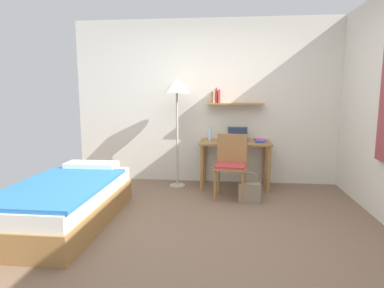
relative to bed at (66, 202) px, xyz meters
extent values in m
plane|color=brown|center=(1.52, -0.06, -0.24)|extent=(5.28, 5.28, 0.00)
cube|color=silver|center=(1.52, 1.96, 1.06)|extent=(4.40, 0.05, 2.60)
cube|color=#9E703D|center=(1.90, 1.83, 1.04)|extent=(0.87, 0.22, 0.02)
cube|color=orange|center=(1.54, 1.86, 1.14)|extent=(0.02, 0.15, 0.18)
cube|color=silver|center=(1.57, 1.85, 1.16)|extent=(0.03, 0.16, 0.21)
cube|color=#D13D38|center=(1.60, 1.84, 1.17)|extent=(0.02, 0.17, 0.24)
cube|color=#D13D38|center=(1.65, 1.84, 1.16)|extent=(0.03, 0.18, 0.21)
cube|color=#9E703D|center=(0.00, -0.01, -0.10)|extent=(0.94, 1.89, 0.28)
cube|color=silver|center=(0.00, -0.01, 0.12)|extent=(0.91, 1.83, 0.16)
cube|color=#2D70B7|center=(0.00, -0.12, 0.22)|extent=(0.96, 1.55, 0.04)
cube|color=white|center=(0.00, 0.73, 0.25)|extent=(0.66, 0.28, 0.10)
cube|color=#9E703D|center=(1.90, 1.64, 0.46)|extent=(1.07, 0.59, 0.03)
cylinder|color=#9E703D|center=(1.42, 1.39, 0.10)|extent=(0.06, 0.06, 0.69)
cylinder|color=#9E703D|center=(2.39, 1.39, 0.10)|extent=(0.06, 0.06, 0.69)
cylinder|color=#9E703D|center=(1.42, 1.88, 0.10)|extent=(0.06, 0.06, 0.69)
cylinder|color=#9E703D|center=(2.39, 1.88, 0.10)|extent=(0.06, 0.06, 0.69)
cube|color=#9E703D|center=(1.83, 1.06, 0.19)|extent=(0.49, 0.44, 0.03)
cube|color=#B23838|center=(1.83, 1.06, 0.22)|extent=(0.45, 0.41, 0.04)
cube|color=#9E703D|center=(1.85, 1.24, 0.44)|extent=(0.42, 0.09, 0.40)
cylinder|color=#9E703D|center=(1.63, 0.93, -0.03)|extent=(0.04, 0.04, 0.42)
cylinder|color=#9E703D|center=(2.00, 0.88, -0.03)|extent=(0.04, 0.04, 0.42)
cylinder|color=#9E703D|center=(1.67, 1.25, -0.03)|extent=(0.04, 0.04, 0.42)
cylinder|color=#9E703D|center=(2.04, 1.20, -0.03)|extent=(0.04, 0.04, 0.42)
cylinder|color=#B2A893|center=(1.02, 1.58, -0.23)|extent=(0.24, 0.24, 0.02)
cylinder|color=#B2A893|center=(1.02, 1.58, 0.50)|extent=(0.03, 0.03, 1.42)
cone|color=silver|center=(1.02, 1.58, 1.32)|extent=(0.39, 0.39, 0.22)
cube|color=#2D2D33|center=(1.94, 1.69, 0.48)|extent=(0.31, 0.23, 0.01)
cube|color=#2D2D33|center=(1.94, 1.76, 0.59)|extent=(0.31, 0.11, 0.20)
cube|color=black|center=(1.94, 1.75, 0.58)|extent=(0.28, 0.09, 0.16)
cylinder|color=silver|center=(1.52, 1.70, 0.58)|extent=(0.06, 0.06, 0.20)
cube|color=#3384C6|center=(2.28, 1.59, 0.49)|extent=(0.15, 0.19, 0.02)
cube|color=purple|center=(2.28, 1.59, 0.51)|extent=(0.18, 0.23, 0.03)
cube|color=gray|center=(2.09, 0.93, -0.11)|extent=(0.29, 0.12, 0.26)
torus|color=gray|center=(2.09, 0.93, 0.07)|extent=(0.20, 0.02, 0.20)
camera|label=1|loc=(1.77, -3.35, 1.20)|focal=30.66mm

